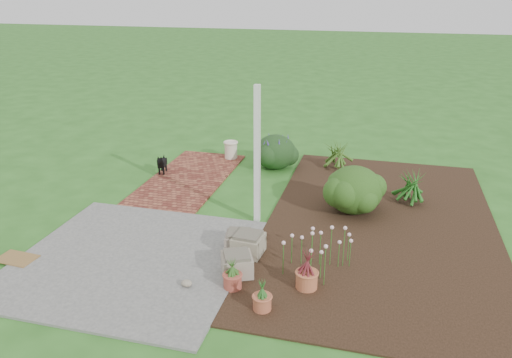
% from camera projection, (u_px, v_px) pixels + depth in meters
% --- Properties ---
extents(ground, '(80.00, 80.00, 0.00)m').
position_uv_depth(ground, '(240.00, 221.00, 9.12)').
color(ground, '#2A601E').
rests_on(ground, ground).
extents(concrete_patio, '(3.50, 3.50, 0.04)m').
position_uv_depth(concrete_patio, '(132.00, 259.00, 7.83)').
color(concrete_patio, '#5A5A57').
rests_on(concrete_patio, ground).
extents(brick_path, '(1.60, 3.50, 0.04)m').
position_uv_depth(brick_path, '(189.00, 178.00, 11.09)').
color(brick_path, maroon).
rests_on(brick_path, ground).
extents(garden_bed, '(4.00, 7.00, 0.03)m').
position_uv_depth(garden_bed, '(381.00, 224.00, 8.97)').
color(garden_bed, black).
rests_on(garden_bed, ground).
extents(veranda_post, '(0.10, 0.10, 2.50)m').
position_uv_depth(veranda_post, '(257.00, 156.00, 8.68)').
color(veranda_post, white).
rests_on(veranda_post, ground).
extents(stone_trough_near, '(0.58, 0.58, 0.29)m').
position_uv_depth(stone_trough_near, '(237.00, 265.00, 7.35)').
color(stone_trough_near, gray).
rests_on(stone_trough_near, concrete_patio).
extents(stone_trough_mid, '(0.49, 0.49, 0.30)m').
position_uv_depth(stone_trough_mid, '(248.00, 245.00, 7.91)').
color(stone_trough_mid, gray).
rests_on(stone_trough_mid, concrete_patio).
extents(stone_trough_far, '(0.49, 0.49, 0.28)m').
position_uv_depth(stone_trough_far, '(239.00, 242.00, 8.01)').
color(stone_trough_far, '#75665B').
rests_on(stone_trough_far, concrete_patio).
extents(coir_doormat, '(0.62, 0.42, 0.02)m').
position_uv_depth(coir_doormat, '(17.00, 258.00, 7.79)').
color(coir_doormat, brown).
rests_on(coir_doormat, concrete_patio).
extents(black_dog, '(0.21, 0.48, 0.42)m').
position_uv_depth(black_dog, '(162.00, 163.00, 11.22)').
color(black_dog, black).
rests_on(black_dog, brick_path).
extents(cream_ceramic_urn, '(0.40, 0.40, 0.41)m').
position_uv_depth(cream_ceramic_urn, '(231.00, 150.00, 12.23)').
color(cream_ceramic_urn, beige).
rests_on(cream_ceramic_urn, brick_path).
extents(evergreen_shrub, '(1.28, 1.28, 0.90)m').
position_uv_depth(evergreen_shrub, '(354.00, 189.00, 9.32)').
color(evergreen_shrub, '#1B3610').
rests_on(evergreen_shrub, garden_bed).
extents(agapanthus_clump_back, '(1.12, 1.12, 0.79)m').
position_uv_depth(agapanthus_clump_back, '(411.00, 183.00, 9.71)').
color(agapanthus_clump_back, '#0D3812').
rests_on(agapanthus_clump_back, garden_bed).
extents(agapanthus_clump_front, '(0.90, 0.90, 0.78)m').
position_uv_depth(agapanthus_clump_front, '(337.00, 152.00, 11.55)').
color(agapanthus_clump_front, '#173C0A').
rests_on(agapanthus_clump_front, garden_bed).
extents(pink_flower_patch, '(1.30, 1.30, 0.68)m').
position_uv_depth(pink_flower_patch, '(317.00, 248.00, 7.43)').
color(pink_flower_patch, '#113D0F').
rests_on(pink_flower_patch, garden_bed).
extents(terracotta_pot_bronze, '(0.40, 0.40, 0.25)m').
position_uv_depth(terracotta_pot_bronze, '(307.00, 280.00, 7.04)').
color(terracotta_pot_bronze, '#B5623D').
rests_on(terracotta_pot_bronze, garden_bed).
extents(terracotta_pot_small_left, '(0.27, 0.27, 0.20)m').
position_uv_depth(terracotta_pot_small_left, '(262.00, 302.00, 6.57)').
color(terracotta_pot_small_left, '#AC583A').
rests_on(terracotta_pot_small_left, garden_bed).
extents(terracotta_pot_small_right, '(0.31, 0.31, 0.22)m').
position_uv_depth(terracotta_pot_small_right, '(233.00, 281.00, 7.04)').
color(terracotta_pot_small_right, '#A14636').
rests_on(terracotta_pot_small_right, garden_bed).
extents(purple_flowering_bush, '(1.09, 1.09, 0.81)m').
position_uv_depth(purple_flowering_bush, '(275.00, 151.00, 11.64)').
color(purple_flowering_bush, black).
rests_on(purple_flowering_bush, ground).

